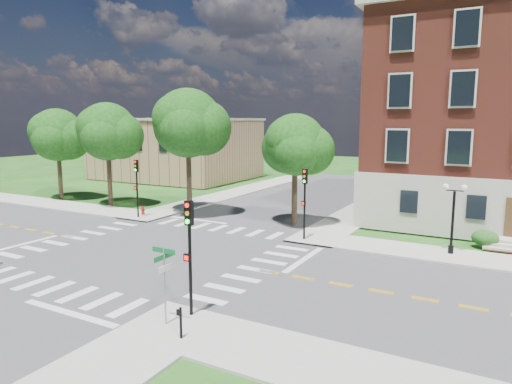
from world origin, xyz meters
The scene contains 19 objects.
ground centered at (0.00, 0.00, 0.00)m, with size 160.00×160.00×0.00m, color #1C4814.
road_ew centered at (0.00, 0.00, 0.01)m, with size 90.00×12.00×0.01m, color #3D3D3F.
road_ns centered at (0.00, 0.00, 0.01)m, with size 12.00×90.00×0.01m, color #3D3D3F.
sidewalk_ne centered at (15.38, 15.38, 0.06)m, with size 34.00×34.00×0.12m.
sidewalk_nw centered at (-15.38, 15.38, 0.06)m, with size 34.00×34.00×0.12m.
crosswalk_east centered at (7.20, 0.00, 0.00)m, with size 2.20×10.20×0.02m, color silver, non-canonical shape.
stop_bar_east centered at (8.80, 3.00, 0.00)m, with size 0.40×5.50×0.00m, color silver.
secondary_building centered at (-22.00, 30.00, 4.28)m, with size 20.40×15.40×8.30m.
tree_a centered at (-21.55, 10.31, 6.63)m, with size 5.34×5.34×9.21m.
tree_b centered at (-14.07, 9.93, 7.06)m, with size 5.41×5.41×9.67m.
tree_c centered at (-4.93, 10.22, 7.86)m, with size 5.84×5.84×10.68m.
tree_d centered at (4.70, 10.79, 6.26)m, with size 4.70×4.70×8.52m.
traffic_signal_se centered at (7.78, -6.64, 3.19)m, with size 0.33×0.36×4.80m.
traffic_signal_ne centered at (7.12, 6.97, 3.19)m, with size 0.37×0.43×4.80m.
traffic_signal_nw centered at (-7.78, 6.91, 3.19)m, with size 0.35×0.39×4.80m.
twin_lamp_west centered at (16.25, 8.08, 2.52)m, with size 1.36×0.36×4.23m.
street_sign_pole centered at (7.45, -7.84, 2.31)m, with size 1.10×1.10×3.10m.
push_button_post centered at (8.70, -8.51, 0.80)m, with size 0.14×0.21×1.20m.
fire_hydrant centered at (-8.19, 7.95, 0.46)m, with size 0.35×0.35×0.75m.
Camera 1 is at (18.72, -21.04, 8.07)m, focal length 32.00 mm.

